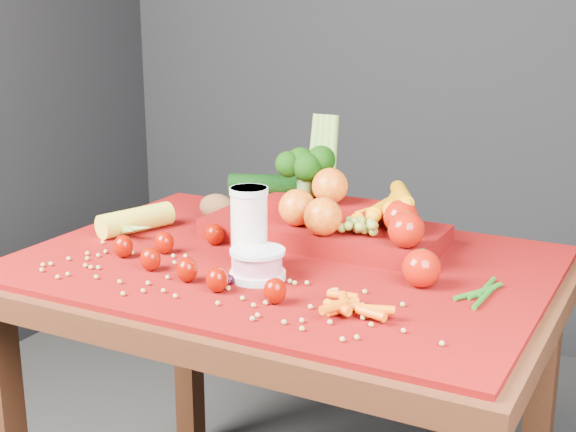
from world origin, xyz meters
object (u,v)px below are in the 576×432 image
at_px(table, 284,308).
at_px(yogurt_bowl, 258,263).
at_px(milk_glass, 249,225).
at_px(produce_mound, 332,216).

xyz_separation_m(table, yogurt_bowl, (0.01, -0.12, 0.14)).
relative_size(milk_glass, produce_mound, 0.28).
relative_size(milk_glass, yogurt_bowl, 1.52).
bearing_deg(milk_glass, produce_mound, 72.63).
distance_m(milk_glass, produce_mound, 0.24).
relative_size(table, milk_glass, 6.70).
bearing_deg(milk_glass, yogurt_bowl, -46.18).
bearing_deg(table, milk_glass, -114.88).
bearing_deg(produce_mound, yogurt_bowl, -95.58).
xyz_separation_m(yogurt_bowl, produce_mound, (0.03, 0.28, 0.03)).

